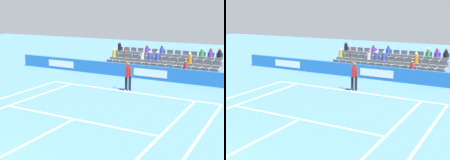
# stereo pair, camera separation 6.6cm
# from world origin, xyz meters

# --- Properties ---
(line_baseline) EXTENTS (10.97, 0.10, 0.01)m
(line_baseline) POSITION_xyz_m (0.00, -11.89, 0.00)
(line_baseline) COLOR white
(line_baseline) RESTS_ON ground
(line_service) EXTENTS (8.23, 0.10, 0.01)m
(line_service) POSITION_xyz_m (0.00, -6.40, 0.00)
(line_service) COLOR white
(line_service) RESTS_ON ground
(line_centre_service) EXTENTS (0.10, 6.40, 0.01)m
(line_centre_service) POSITION_xyz_m (0.00, -3.20, 0.00)
(line_centre_service) COLOR white
(line_centre_service) RESTS_ON ground
(line_singles_sideline_left) EXTENTS (0.10, 11.89, 0.01)m
(line_singles_sideline_left) POSITION_xyz_m (4.12, -5.95, 0.00)
(line_singles_sideline_left) COLOR white
(line_singles_sideline_left) RESTS_ON ground
(line_singles_sideline_right) EXTENTS (0.10, 11.89, 0.01)m
(line_singles_sideline_right) POSITION_xyz_m (-4.12, -5.95, 0.00)
(line_singles_sideline_right) COLOR white
(line_singles_sideline_right) RESTS_ON ground
(line_doubles_sideline_right) EXTENTS (0.10, 11.89, 0.01)m
(line_doubles_sideline_right) POSITION_xyz_m (-5.49, -5.95, 0.00)
(line_doubles_sideline_right) COLOR white
(line_doubles_sideline_right) RESTS_ON ground
(line_centre_mark) EXTENTS (0.10, 0.20, 0.01)m
(line_centre_mark) POSITION_xyz_m (0.00, -11.79, 0.00)
(line_centre_mark) COLOR white
(line_centre_mark) RESTS_ON ground
(sponsor_barrier) EXTENTS (23.35, 0.22, 0.96)m
(sponsor_barrier) POSITION_xyz_m (0.00, -15.65, 0.48)
(sponsor_barrier) COLOR #1E66AD
(sponsor_barrier) RESTS_ON ground
(tennis_player) EXTENTS (0.53, 0.36, 2.85)m
(tennis_player) POSITION_xyz_m (-0.00, -12.00, 0.99)
(tennis_player) COLOR black
(tennis_player) RESTS_ON ground
(stadium_stand) EXTENTS (8.68, 2.85, 2.21)m
(stadium_stand) POSITION_xyz_m (-0.00, -17.97, 0.56)
(stadium_stand) COLOR gray
(stadium_stand) RESTS_ON ground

